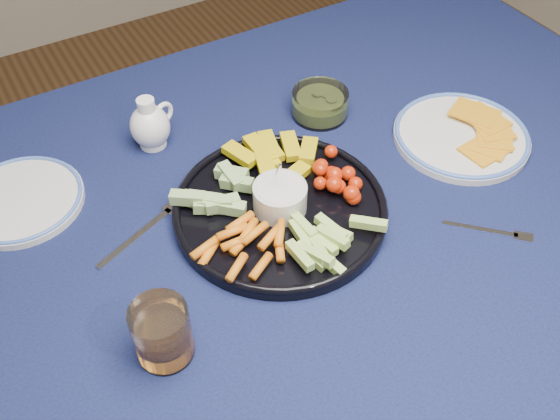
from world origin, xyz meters
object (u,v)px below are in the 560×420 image
cheese_plate (462,134)px  side_plate_extra (21,200)px  crudite_platter (278,206)px  dining_table (277,249)px  creamer_pitcher (150,125)px  pickle_bowl (320,105)px  juice_tumbler (163,335)px

cheese_plate → side_plate_extra: size_ratio=1.20×
crudite_platter → side_plate_extra: crudite_platter is taller
dining_table → creamer_pitcher: size_ratio=16.43×
cheese_plate → side_plate_extra: bearing=161.8°
dining_table → crudite_platter: (0.00, 0.00, 0.11)m
dining_table → side_plate_extra: size_ratio=7.95×
crudite_platter → pickle_bowl: bearing=43.0°
dining_table → cheese_plate: cheese_plate is taller
cheese_plate → side_plate_extra: (-0.75, 0.25, -0.00)m
pickle_bowl → juice_tumbler: 0.57m
dining_table → side_plate_extra: bearing=146.0°
juice_tumbler → side_plate_extra: (-0.10, 0.39, -0.03)m
creamer_pitcher → juice_tumbler: size_ratio=1.09×
dining_table → side_plate_extra: side_plate_extra is taller
side_plate_extra → dining_table: bearing=-34.0°
crudite_platter → pickle_bowl: (0.20, 0.19, 0.00)m
dining_table → side_plate_extra: 0.44m
dining_table → cheese_plate: (0.39, -0.01, 0.10)m
side_plate_extra → pickle_bowl: bearing=-5.1°
dining_table → crudite_platter: crudite_platter is taller
cheese_plate → juice_tumbler: juice_tumbler is taller
pickle_bowl → cheese_plate: size_ratio=0.43×
pickle_bowl → cheese_plate: 0.27m
dining_table → pickle_bowl: bearing=42.7°
cheese_plate → juice_tumbler: size_ratio=2.69×
side_plate_extra → cheese_plate: bearing=-18.2°
pickle_bowl → juice_tumbler: juice_tumbler is taller
creamer_pitcher → cheese_plate: size_ratio=0.40×
creamer_pitcher → pickle_bowl: creamer_pitcher is taller
pickle_bowl → dining_table: bearing=-137.3°
juice_tumbler → side_plate_extra: juice_tumbler is taller
juice_tumbler → dining_table: bearing=28.9°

